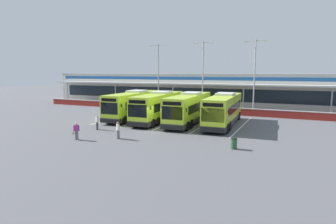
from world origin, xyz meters
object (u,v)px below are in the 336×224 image
object	(u,v)px
lamp_post_centre	(203,72)
lamp_post_east	(255,72)
coach_bus_leftmost	(134,105)
pedestrian_with_handbag	(76,131)
pedestrian_in_dark_coat	(118,130)
lamp_post_west	(158,72)
coach_bus_right_centre	(224,110)
litter_bin	(234,143)
coach_bus_left_centre	(159,107)
pedestrian_child	(97,122)
coach_bus_centre	(189,109)

from	to	relation	value
lamp_post_centre	lamp_post_east	size ratio (longest dim) A/B	1.00
coach_bus_leftmost	pedestrian_with_handbag	bearing A→B (deg)	-82.51
coach_bus_leftmost	pedestrian_in_dark_coat	bearing A→B (deg)	-65.60
coach_bus_leftmost	lamp_post_west	distance (m)	12.43
coach_bus_leftmost	coach_bus_right_centre	size ratio (longest dim) A/B	1.00
coach_bus_right_centre	litter_bin	world-z (taller)	coach_bus_right_centre
coach_bus_left_centre	pedestrian_child	world-z (taller)	coach_bus_left_centre
pedestrian_child	lamp_post_east	size ratio (longest dim) A/B	0.15
lamp_post_west	litter_bin	world-z (taller)	lamp_post_west
pedestrian_with_handbag	pedestrian_in_dark_coat	size ratio (longest dim) A/B	1.00
lamp_post_centre	lamp_post_west	bearing A→B (deg)	171.72
pedestrian_in_dark_coat	pedestrian_child	world-z (taller)	same
lamp_post_west	coach_bus_right_centre	bearing A→B (deg)	-38.48
pedestrian_child	litter_bin	size ratio (longest dim) A/B	1.74
coach_bus_left_centre	litter_bin	size ratio (longest dim) A/B	13.20
pedestrian_in_dark_coat	litter_bin	bearing A→B (deg)	5.09
coach_bus_centre	pedestrian_child	world-z (taller)	coach_bus_centre
coach_bus_right_centre	litter_bin	xyz separation A→B (m)	(3.30, -10.11, -1.32)
litter_bin	pedestrian_with_handbag	bearing A→B (deg)	-168.35
pedestrian_child	lamp_post_west	distance (m)	20.73
pedestrian_with_handbag	lamp_post_east	size ratio (longest dim) A/B	0.15
coach_bus_right_centre	pedestrian_in_dark_coat	size ratio (longest dim) A/B	7.57
pedestrian_child	lamp_post_centre	bearing A→B (deg)	72.05
pedestrian_child	litter_bin	world-z (taller)	pedestrian_child
pedestrian_child	lamp_post_west	size ratio (longest dim) A/B	0.15
coach_bus_left_centre	coach_bus_right_centre	world-z (taller)	same
coach_bus_left_centre	coach_bus_right_centre	bearing A→B (deg)	3.72
pedestrian_child	lamp_post_centre	size ratio (longest dim) A/B	0.15
pedestrian_with_handbag	lamp_post_centre	xyz separation A→B (m)	(4.80, 23.16, 5.43)
coach_bus_left_centre	pedestrian_with_handbag	bearing A→B (deg)	-100.85
coach_bus_centre	pedestrian_in_dark_coat	distance (m)	11.12
pedestrian_in_dark_coat	lamp_post_west	distance (m)	24.13
coach_bus_leftmost	pedestrian_with_handbag	xyz separation A→B (m)	(1.70, -12.97, -0.93)
pedestrian_in_dark_coat	lamp_post_east	size ratio (longest dim) A/B	0.15
coach_bus_leftmost	lamp_post_centre	bearing A→B (deg)	57.45
lamp_post_centre	pedestrian_in_dark_coat	bearing A→B (deg)	-94.05
pedestrian_child	lamp_post_centre	world-z (taller)	lamp_post_centre
coach_bus_right_centre	pedestrian_in_dark_coat	world-z (taller)	coach_bus_right_centre
coach_bus_right_centre	lamp_post_west	size ratio (longest dim) A/B	1.12
coach_bus_leftmost	lamp_post_west	size ratio (longest dim) A/B	1.12
coach_bus_right_centre	pedestrian_in_dark_coat	distance (m)	13.33
pedestrian_with_handbag	lamp_post_west	world-z (taller)	lamp_post_west
coach_bus_leftmost	pedestrian_with_handbag	size ratio (longest dim) A/B	7.57
coach_bus_leftmost	pedestrian_with_handbag	world-z (taller)	coach_bus_leftmost
coach_bus_leftmost	pedestrian_child	bearing A→B (deg)	-86.80
pedestrian_with_handbag	coach_bus_right_centre	bearing A→B (deg)	50.58
coach_bus_left_centre	litter_bin	world-z (taller)	coach_bus_left_centre
coach_bus_leftmost	pedestrian_child	xyz separation A→B (m)	(0.47, -8.44, -0.91)
pedestrian_with_handbag	lamp_post_east	world-z (taller)	lamp_post_east
pedestrian_in_dark_coat	pedestrian_child	xyz separation A→B (m)	(-4.53, 2.60, 0.00)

